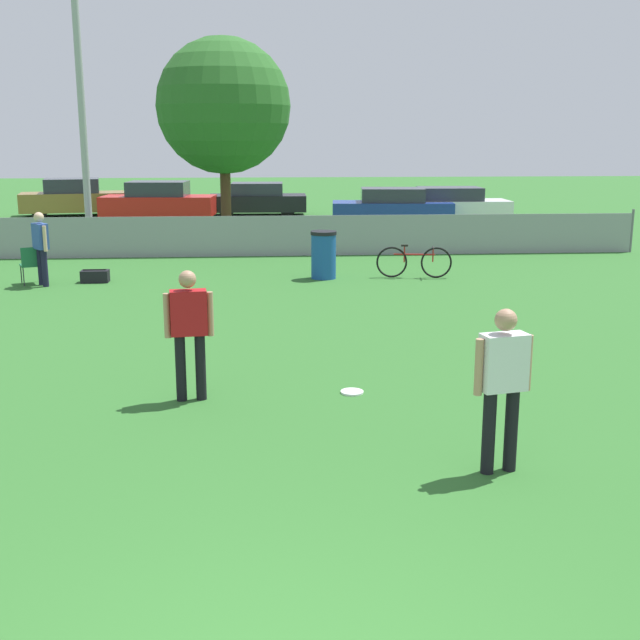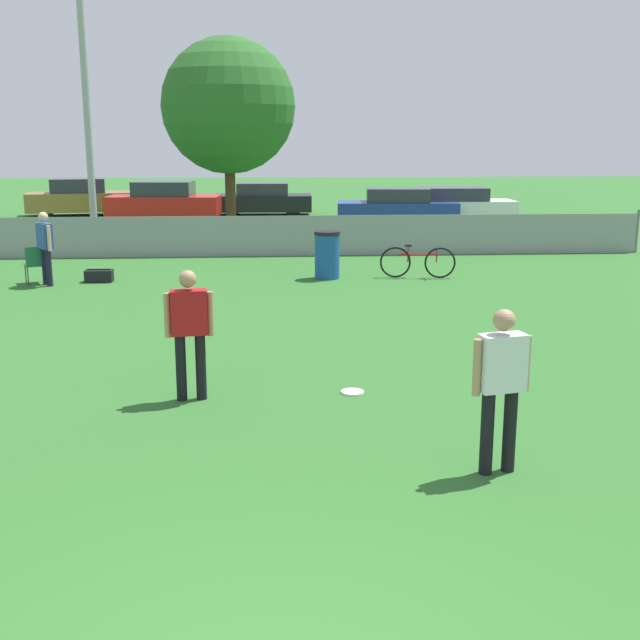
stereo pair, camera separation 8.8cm
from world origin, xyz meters
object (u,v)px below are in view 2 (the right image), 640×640
(player_defender_red, at_px, (189,325))
(trash_bin, at_px, (327,255))
(player_receiver_white, at_px, (501,379))
(parked_car_tan, at_px, (79,198))
(parked_car_red, at_px, (164,201))
(parked_car_blue, at_px, (397,207))
(parked_car_dark, at_px, (263,200))
(light_pole, at_px, (83,51))
(folding_chair_sideline, at_px, (36,262))
(parked_car_white, at_px, (454,205))
(tree_near_pole, at_px, (228,106))
(spectator_in_blue, at_px, (45,243))
(frisbee_disc, at_px, (352,392))
(gear_bag_sideline, at_px, (99,276))
(bicycle_sideline, at_px, (418,262))

(player_defender_red, xyz_separation_m, trash_bin, (2.34, 8.59, -0.41))
(player_receiver_white, height_order, parked_car_tan, player_receiver_white)
(parked_car_red, height_order, parked_car_blue, parked_car_red)
(trash_bin, bearing_deg, parked_car_dark, 95.80)
(light_pole, xyz_separation_m, parked_car_blue, (9.68, 6.08, -4.79))
(parked_car_blue, bearing_deg, folding_chair_sideline, -125.76)
(parked_car_white, bearing_deg, tree_near_pole, -148.98)
(spectator_in_blue, height_order, parked_car_red, spectator_in_blue)
(parked_car_tan, xyz_separation_m, parked_car_blue, (12.47, -4.45, -0.07))
(player_receiver_white, bearing_deg, folding_chair_sideline, 112.07)
(trash_bin, bearing_deg, frisbee_disc, -92.05)
(light_pole, bearing_deg, gear_bag_sideline, -77.61)
(parked_car_red, bearing_deg, parked_car_tan, 159.92)
(player_receiver_white, xyz_separation_m, parked_car_white, (4.79, 22.59, -0.29))
(tree_near_pole, bearing_deg, light_pole, -152.78)
(trash_bin, bearing_deg, tree_near_pole, 109.92)
(player_receiver_white, bearing_deg, light_pole, 101.77)
(frisbee_disc, bearing_deg, bicycle_sideline, 74.03)
(spectator_in_blue, relative_size, bicycle_sideline, 0.93)
(parked_car_red, relative_size, parked_car_blue, 1.00)
(tree_near_pole, height_order, folding_chair_sideline, tree_near_pole)
(bicycle_sideline, relative_size, parked_car_white, 0.39)
(parked_car_tan, bearing_deg, parked_car_blue, -29.65)
(gear_bag_sideline, distance_m, parked_car_dark, 15.68)
(gear_bag_sideline, relative_size, parked_car_white, 0.14)
(player_receiver_white, bearing_deg, parked_car_red, 91.84)
(frisbee_disc, relative_size, parked_car_tan, 0.07)
(tree_near_pole, height_order, parked_car_tan, tree_near_pole)
(player_defender_red, bearing_deg, parked_car_blue, 67.18)
(frisbee_disc, distance_m, bicycle_sideline, 8.74)
(parked_car_dark, bearing_deg, light_pole, -113.51)
(gear_bag_sideline, bearing_deg, parked_car_blue, 52.37)
(spectator_in_blue, relative_size, parked_car_tan, 0.37)
(gear_bag_sideline, relative_size, parked_car_red, 0.14)
(light_pole, distance_m, folding_chair_sideline, 7.20)
(gear_bag_sideline, bearing_deg, parked_car_white, 47.17)
(player_defender_red, bearing_deg, parked_car_dark, 81.56)
(frisbee_disc, bearing_deg, player_receiver_white, -65.66)
(player_receiver_white, relative_size, frisbee_disc, 5.53)
(player_receiver_white, bearing_deg, parked_car_white, 65.68)
(player_defender_red, xyz_separation_m, spectator_in_blue, (-3.88, 8.10, -0.02))
(light_pole, xyz_separation_m, trash_bin, (6.29, -4.93, -4.90))
(spectator_in_blue, distance_m, parked_car_red, 14.26)
(gear_bag_sideline, height_order, parked_car_red, parked_car_red)
(bicycle_sideline, relative_size, gear_bag_sideline, 2.87)
(folding_chair_sideline, relative_size, parked_car_red, 0.19)
(tree_near_pole, bearing_deg, bicycle_sideline, -56.54)
(parked_car_tan, bearing_deg, parked_car_white, -24.83)
(parked_car_tan, bearing_deg, tree_near_pole, -62.51)
(tree_near_pole, xyz_separation_m, gear_bag_sideline, (-2.69, -7.00, -3.95))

